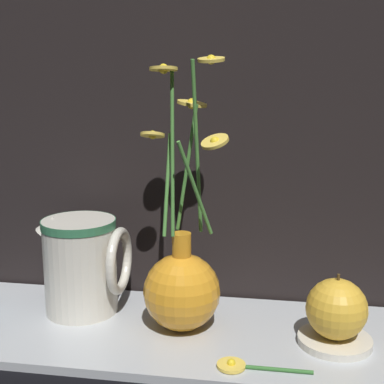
# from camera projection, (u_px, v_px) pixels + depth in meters

# --- Properties ---
(ground_plane) EXTENTS (6.00, 6.00, 0.00)m
(ground_plane) POSITION_uv_depth(u_px,v_px,m) (197.00, 338.00, 0.76)
(ground_plane) COLOR black
(shelf) EXTENTS (0.88, 0.25, 0.01)m
(shelf) POSITION_uv_depth(u_px,v_px,m) (197.00, 334.00, 0.76)
(shelf) COLOR #B2B7BC
(shelf) RESTS_ON ground_plane
(vase_with_flowers) EXTENTS (0.13, 0.12, 0.38)m
(vase_with_flowers) POSITION_uv_depth(u_px,v_px,m) (182.00, 284.00, 0.75)
(vase_with_flowers) COLOR orange
(vase_with_flowers) RESTS_ON shelf
(ceramic_pitcher) EXTENTS (0.14, 0.11, 0.16)m
(ceramic_pitcher) POSITION_uv_depth(u_px,v_px,m) (83.00, 262.00, 0.81)
(ceramic_pitcher) COLOR beige
(ceramic_pitcher) RESTS_ON shelf
(saucer_plate) EXTENTS (0.10, 0.10, 0.01)m
(saucer_plate) POSITION_uv_depth(u_px,v_px,m) (335.00, 340.00, 0.72)
(saucer_plate) COLOR silver
(saucer_plate) RESTS_ON shelf
(orange_fruit) EXTENTS (0.08, 0.08, 0.09)m
(orange_fruit) POSITION_uv_depth(u_px,v_px,m) (337.00, 309.00, 0.71)
(orange_fruit) COLOR gold
(orange_fruit) RESTS_ON saucer_plate
(loose_daisy) EXTENTS (0.12, 0.04, 0.01)m
(loose_daisy) POSITION_uv_depth(u_px,v_px,m) (242.00, 366.00, 0.66)
(loose_daisy) COLOR #336B2D
(loose_daisy) RESTS_ON shelf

